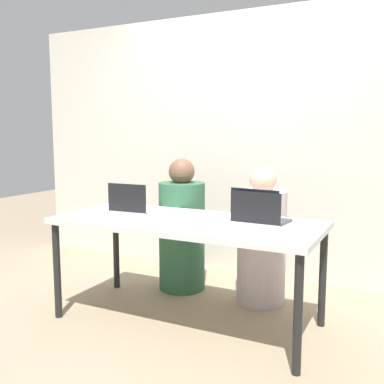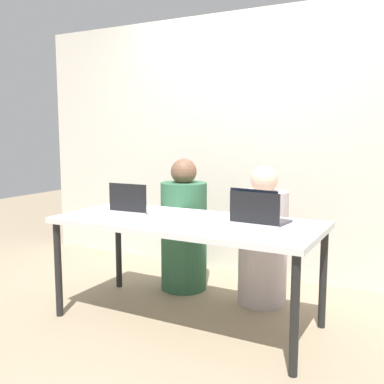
{
  "view_description": "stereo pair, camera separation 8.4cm",
  "coord_description": "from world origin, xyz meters",
  "px_view_note": "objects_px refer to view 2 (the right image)",
  "views": [
    {
      "loc": [
        1.38,
        -2.66,
        1.32
      ],
      "look_at": [
        0.0,
        0.08,
        0.9
      ],
      "focal_mm": 42.0,
      "sensor_mm": 36.0,
      "label": 1
    },
    {
      "loc": [
        1.45,
        -2.62,
        1.32
      ],
      "look_at": [
        0.0,
        0.08,
        0.9
      ],
      "focal_mm": 42.0,
      "sensor_mm": 36.0,
      "label": 2
    }
  ],
  "objects_px": {
    "person_on_right": "(263,243)",
    "laptop_back_right": "(259,216)",
    "laptop_front_right": "(249,221)",
    "laptop_front_left": "(122,209)",
    "water_glass_center": "(168,219)",
    "person_on_left": "(184,232)"
  },
  "relations": [
    {
      "from": "person_on_right",
      "to": "laptop_back_right",
      "type": "distance_m",
      "value": 0.57
    },
    {
      "from": "laptop_back_right",
      "to": "laptop_front_right",
      "type": "bearing_deg",
      "value": 99.08
    },
    {
      "from": "laptop_front_left",
      "to": "laptop_back_right",
      "type": "xyz_separation_m",
      "value": [
        0.95,
        0.21,
        0.0
      ]
    },
    {
      "from": "person_on_right",
      "to": "laptop_front_right",
      "type": "distance_m",
      "value": 0.72
    },
    {
      "from": "laptop_front_right",
      "to": "water_glass_center",
      "type": "bearing_deg",
      "value": -158.21
    },
    {
      "from": "person_on_left",
      "to": "laptop_front_left",
      "type": "distance_m",
      "value": 0.74
    },
    {
      "from": "person_on_left",
      "to": "water_glass_center",
      "type": "distance_m",
      "value": 0.93
    },
    {
      "from": "laptop_front_left",
      "to": "person_on_left",
      "type": "bearing_deg",
      "value": 76.97
    },
    {
      "from": "person_on_left",
      "to": "laptop_front_right",
      "type": "relative_size",
      "value": 3.2
    },
    {
      "from": "laptop_back_right",
      "to": "laptop_front_right",
      "type": "distance_m",
      "value": 0.18
    },
    {
      "from": "person_on_left",
      "to": "laptop_front_left",
      "type": "bearing_deg",
      "value": 81.42
    },
    {
      "from": "person_on_right",
      "to": "laptop_front_right",
      "type": "relative_size",
      "value": 3.1
    },
    {
      "from": "person_on_right",
      "to": "water_glass_center",
      "type": "relative_size",
      "value": 9.95
    },
    {
      "from": "person_on_left",
      "to": "person_on_right",
      "type": "height_order",
      "value": "person_on_left"
    },
    {
      "from": "person_on_right",
      "to": "water_glass_center",
      "type": "height_order",
      "value": "person_on_right"
    },
    {
      "from": "water_glass_center",
      "to": "person_on_left",
      "type": "bearing_deg",
      "value": 112.99
    },
    {
      "from": "person_on_right",
      "to": "laptop_front_left",
      "type": "height_order",
      "value": "person_on_right"
    },
    {
      "from": "person_on_left",
      "to": "laptop_front_right",
      "type": "distance_m",
      "value": 1.08
    },
    {
      "from": "person_on_left",
      "to": "person_on_right",
      "type": "xyz_separation_m",
      "value": [
        0.69,
        -0.0,
        -0.01
      ]
    },
    {
      "from": "laptop_front_right",
      "to": "water_glass_center",
      "type": "distance_m",
      "value": 0.51
    },
    {
      "from": "laptop_back_right",
      "to": "person_on_left",
      "type": "bearing_deg",
      "value": -21.99
    },
    {
      "from": "person_on_right",
      "to": "water_glass_center",
      "type": "distance_m",
      "value": 0.93
    }
  ]
}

